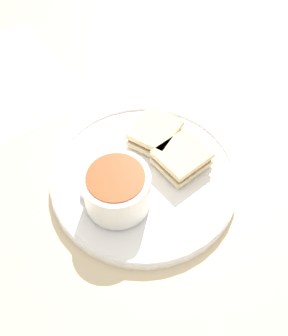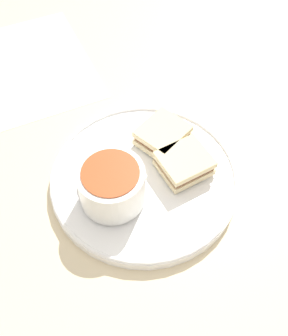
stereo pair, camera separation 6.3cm
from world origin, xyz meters
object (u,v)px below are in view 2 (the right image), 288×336
spoon (86,179)px  sandwich_half_near (184,163)px  soup_bowl (112,185)px  sandwich_half_far (163,135)px

spoon → sandwich_half_near: 0.16m
sandwich_half_near → spoon: bearing=-17.5°
sandwich_half_near → soup_bowl: bearing=-0.3°
soup_bowl → spoon: 0.06m
spoon → sandwich_half_near: size_ratio=1.29×
spoon → sandwich_half_far: bearing=126.2°
sandwich_half_near → sandwich_half_far: same height
sandwich_half_near → sandwich_half_far: bearing=-86.4°
spoon → sandwich_half_near: (-0.15, 0.05, 0.01)m
sandwich_half_near → sandwich_half_far: (0.00, -0.07, 0.00)m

